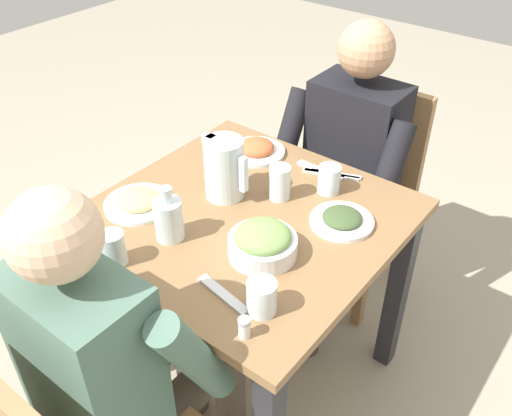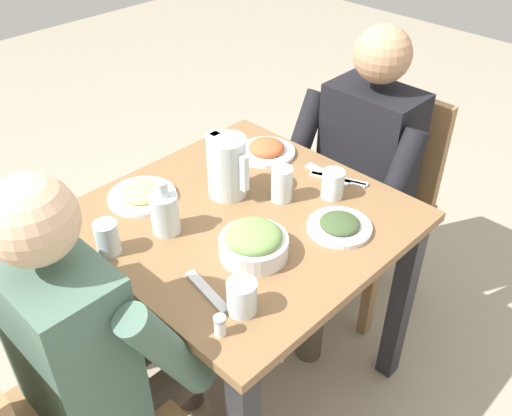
{
  "view_description": "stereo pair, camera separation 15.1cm",
  "coord_description": "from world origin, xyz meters",
  "px_view_note": "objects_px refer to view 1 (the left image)",
  "views": [
    {
      "loc": [
        0.83,
        -1.01,
        1.72
      ],
      "look_at": [
        0.0,
        0.05,
        0.73
      ],
      "focal_mm": 39.3,
      "sensor_mm": 36.0,
      "label": 1
    },
    {
      "loc": [
        0.95,
        -0.92,
        1.72
      ],
      "look_at": [
        0.0,
        0.05,
        0.73
      ],
      "focal_mm": 39.3,
      "sensor_mm": 36.0,
      "label": 2
    }
  ],
  "objects_px": {
    "diner_near": "(123,353)",
    "water_glass_far_left": "(262,297)",
    "plate_dolmas": "(342,219)",
    "chair_far": "(363,181)",
    "water_glass_far_right": "(113,248)",
    "water_glass_by_pitcher": "(280,182)",
    "salad_bowl": "(263,242)",
    "diner_far": "(340,172)",
    "salt_shaker": "(244,328)",
    "plate_rice_curry": "(256,149)",
    "water_glass_near_left": "(329,179)",
    "water_pitcher": "(224,168)",
    "dining_table": "(245,249)",
    "plate_fries": "(138,202)",
    "oil_carafe": "(169,221)"
  },
  "relations": [
    {
      "from": "plate_fries",
      "to": "plate_rice_curry",
      "type": "distance_m",
      "value": 0.47
    },
    {
      "from": "plate_dolmas",
      "to": "water_pitcher",
      "type": "bearing_deg",
      "value": -164.85
    },
    {
      "from": "dining_table",
      "to": "plate_fries",
      "type": "xyz_separation_m",
      "value": [
        -0.28,
        -0.16,
        0.15
      ]
    },
    {
      "from": "water_glass_near_left",
      "to": "dining_table",
      "type": "bearing_deg",
      "value": -116.84
    },
    {
      "from": "plate_dolmas",
      "to": "water_glass_far_right",
      "type": "relative_size",
      "value": 1.94
    },
    {
      "from": "water_glass_far_right",
      "to": "water_glass_by_pitcher",
      "type": "distance_m",
      "value": 0.53
    },
    {
      "from": "water_glass_by_pitcher",
      "to": "water_glass_far_right",
      "type": "bearing_deg",
      "value": -108.21
    },
    {
      "from": "water_glass_by_pitcher",
      "to": "oil_carafe",
      "type": "distance_m",
      "value": 0.36
    },
    {
      "from": "oil_carafe",
      "to": "salt_shaker",
      "type": "xyz_separation_m",
      "value": [
        0.39,
        -0.15,
        -0.03
      ]
    },
    {
      "from": "water_pitcher",
      "to": "water_glass_by_pitcher",
      "type": "height_order",
      "value": "water_pitcher"
    },
    {
      "from": "water_glass_far_right",
      "to": "water_glass_far_left",
      "type": "bearing_deg",
      "value": 13.83
    },
    {
      "from": "water_glass_far_left",
      "to": "salt_shaker",
      "type": "relative_size",
      "value": 1.62
    },
    {
      "from": "plate_fries",
      "to": "oil_carafe",
      "type": "height_order",
      "value": "oil_carafe"
    },
    {
      "from": "chair_far",
      "to": "water_glass_by_pitcher",
      "type": "height_order",
      "value": "chair_far"
    },
    {
      "from": "dining_table",
      "to": "oil_carafe",
      "type": "relative_size",
      "value": 5.15
    },
    {
      "from": "water_glass_far_left",
      "to": "water_pitcher",
      "type": "bearing_deg",
      "value": 140.58
    },
    {
      "from": "plate_dolmas",
      "to": "oil_carafe",
      "type": "bearing_deg",
      "value": -134.93
    },
    {
      "from": "salad_bowl",
      "to": "water_glass_far_left",
      "type": "bearing_deg",
      "value": -53.3
    },
    {
      "from": "salad_bowl",
      "to": "water_glass_by_pitcher",
      "type": "relative_size",
      "value": 1.72
    },
    {
      "from": "salad_bowl",
      "to": "plate_rice_curry",
      "type": "distance_m",
      "value": 0.53
    },
    {
      "from": "water_glass_near_left",
      "to": "plate_dolmas",
      "type": "bearing_deg",
      "value": -44.54
    },
    {
      "from": "plate_fries",
      "to": "water_glass_near_left",
      "type": "height_order",
      "value": "water_glass_near_left"
    },
    {
      "from": "chair_far",
      "to": "water_glass_far_left",
      "type": "distance_m",
      "value": 1.06
    },
    {
      "from": "dining_table",
      "to": "chair_far",
      "type": "height_order",
      "value": "chair_far"
    },
    {
      "from": "water_pitcher",
      "to": "plate_dolmas",
      "type": "relative_size",
      "value": 1.03
    },
    {
      "from": "diner_far",
      "to": "salt_shaker",
      "type": "distance_m",
      "value": 0.92
    },
    {
      "from": "salad_bowl",
      "to": "plate_rice_curry",
      "type": "height_order",
      "value": "salad_bowl"
    },
    {
      "from": "water_glass_near_left",
      "to": "water_glass_by_pitcher",
      "type": "height_order",
      "value": "water_glass_by_pitcher"
    },
    {
      "from": "chair_far",
      "to": "salt_shaker",
      "type": "bearing_deg",
      "value": -76.4
    },
    {
      "from": "salad_bowl",
      "to": "plate_rice_curry",
      "type": "xyz_separation_m",
      "value": [
        -0.34,
        0.4,
        -0.02
      ]
    },
    {
      "from": "water_glass_far_left",
      "to": "salt_shaker",
      "type": "distance_m",
      "value": 0.09
    },
    {
      "from": "plate_rice_curry",
      "to": "water_glass_far_right",
      "type": "xyz_separation_m",
      "value": [
        0.05,
        -0.67,
        0.03
      ]
    },
    {
      "from": "water_pitcher",
      "to": "diner_near",
      "type": "bearing_deg",
      "value": -75.77
    },
    {
      "from": "salad_bowl",
      "to": "water_glass_near_left",
      "type": "distance_m",
      "value": 0.36
    },
    {
      "from": "plate_rice_curry",
      "to": "water_glass_near_left",
      "type": "bearing_deg",
      "value": -7.44
    },
    {
      "from": "water_pitcher",
      "to": "water_glass_far_right",
      "type": "bearing_deg",
      "value": -93.74
    },
    {
      "from": "diner_far",
      "to": "plate_rice_curry",
      "type": "xyz_separation_m",
      "value": [
        -0.21,
        -0.22,
        0.12
      ]
    },
    {
      "from": "water_glass_by_pitcher",
      "to": "oil_carafe",
      "type": "xyz_separation_m",
      "value": [
        -0.13,
        -0.34,
        0.0
      ]
    },
    {
      "from": "diner_near",
      "to": "water_glass_far_left",
      "type": "height_order",
      "value": "diner_near"
    },
    {
      "from": "plate_dolmas",
      "to": "chair_far",
      "type": "bearing_deg",
      "value": 110.74
    },
    {
      "from": "diner_near",
      "to": "water_glass_by_pitcher",
      "type": "xyz_separation_m",
      "value": [
        -0.0,
        0.65,
        0.16
      ]
    },
    {
      "from": "salad_bowl",
      "to": "diner_far",
      "type": "bearing_deg",
      "value": 101.04
    },
    {
      "from": "chair_far",
      "to": "salad_bowl",
      "type": "bearing_deg",
      "value": -81.63
    },
    {
      "from": "diner_near",
      "to": "water_glass_near_left",
      "type": "height_order",
      "value": "diner_near"
    },
    {
      "from": "diner_near",
      "to": "plate_rice_curry",
      "type": "height_order",
      "value": "diner_near"
    },
    {
      "from": "water_glass_near_left",
      "to": "water_glass_far_right",
      "type": "xyz_separation_m",
      "value": [
        -0.27,
        -0.63,
        0.0
      ]
    },
    {
      "from": "water_glass_far_left",
      "to": "oil_carafe",
      "type": "height_order",
      "value": "oil_carafe"
    },
    {
      "from": "water_pitcher",
      "to": "salt_shaker",
      "type": "relative_size",
      "value": 3.52
    },
    {
      "from": "dining_table",
      "to": "oil_carafe",
      "type": "xyz_separation_m",
      "value": [
        -0.1,
        -0.21,
        0.19
      ]
    },
    {
      "from": "salad_bowl",
      "to": "salt_shaker",
      "type": "bearing_deg",
      "value": -60.95
    }
  ]
}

